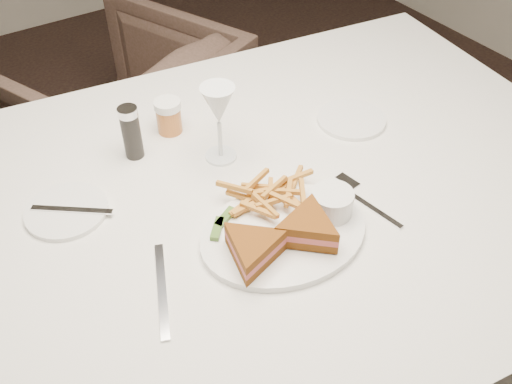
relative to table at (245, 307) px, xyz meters
The scene contains 3 objects.
table is the anchor object (origin of this frame).
chair_far 0.95m from the table, 84.72° to the left, with size 0.69×0.65×0.71m, color #49362D.
table_setting 0.41m from the table, 78.91° to the right, with size 0.82×0.65×0.18m.
Camera 1 is at (-0.12, -0.76, 1.54)m, focal length 40.00 mm.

